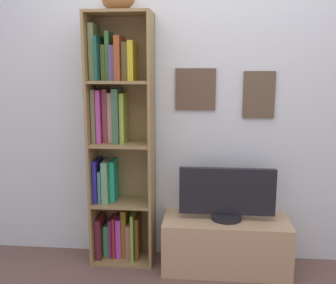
{
  "coord_description": "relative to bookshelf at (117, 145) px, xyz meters",
  "views": [
    {
      "loc": [
        0.11,
        -1.81,
        1.47
      ],
      "look_at": [
        -0.14,
        0.85,
        0.96
      ],
      "focal_mm": 41.8,
      "sensor_mm": 36.0,
      "label": 1
    }
  ],
  "objects": [
    {
      "name": "back_wall",
      "position": [
        0.53,
        0.14,
        0.37
      ],
      "size": [
        4.8,
        0.08,
        2.56
      ],
      "color": "silver",
      "rests_on": "ground"
    },
    {
      "name": "bookshelf",
      "position": [
        0.0,
        0.0,
        0.0
      ],
      "size": [
        0.47,
        0.28,
        1.85
      ],
      "color": "olive",
      "rests_on": "ground"
    },
    {
      "name": "tv_stand",
      "position": [
        0.81,
        -0.09,
        -0.71
      ],
      "size": [
        0.91,
        0.39,
        0.38
      ],
      "color": "tan",
      "rests_on": "ground"
    },
    {
      "name": "television",
      "position": [
        0.81,
        -0.09,
        -0.33
      ],
      "size": [
        0.69,
        0.22,
        0.38
      ],
      "color": "black",
      "rests_on": "tv_stand"
    }
  ]
}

